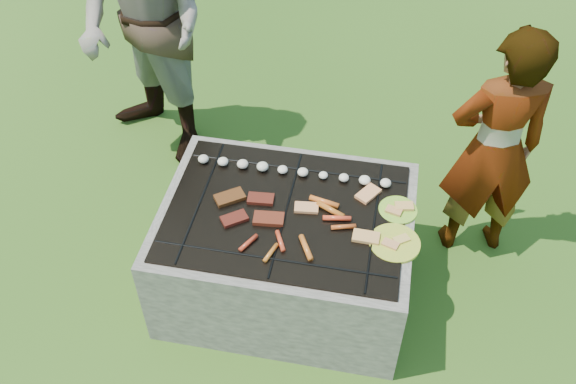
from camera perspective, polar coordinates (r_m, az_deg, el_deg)
name	(u,v)px	position (r m, az deg, el deg)	size (l,w,h in m)	color
lawn	(286,283)	(3.74, -0.15, -8.13)	(60.00, 60.00, 0.00)	#214411
fire_pit	(286,252)	(3.52, -0.15, -5.38)	(1.30, 1.00, 0.62)	gray
mushrooms	(290,170)	(3.46, 0.14, 1.94)	(1.06, 0.06, 0.05)	beige
pork_slabs	(249,208)	(3.28, -3.50, -1.43)	(0.40, 0.29, 0.02)	brown
sausages	(312,225)	(3.19, 2.13, -2.99)	(0.54, 0.47, 0.03)	#F05A27
bread_on_grate	(350,212)	(3.27, 5.52, -1.81)	(0.45, 0.42, 0.02)	#E7C776
plate_far	(398,210)	(3.33, 9.78, -1.56)	(0.25, 0.25, 0.03)	#BDE035
plate_near	(395,243)	(3.18, 9.46, -4.50)	(0.33, 0.33, 0.03)	yellow
cook	(494,149)	(3.60, 17.84, 3.62)	(0.54, 0.35, 1.48)	gray
bystander	(143,25)	(4.12, -12.74, 14.31)	(0.93, 0.72, 1.91)	gray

